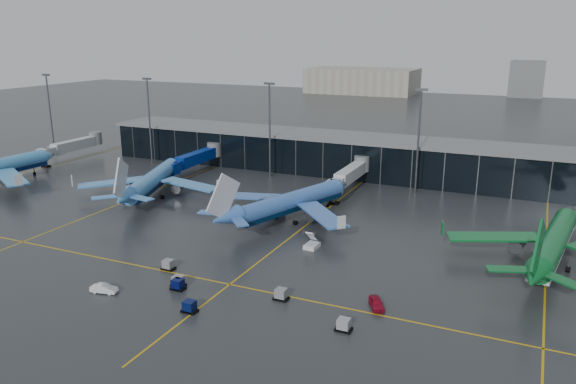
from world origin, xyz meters
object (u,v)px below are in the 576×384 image
at_px(airliner_arkefly, 152,170).
at_px(mobile_airstair, 312,244).
at_px(baggage_carts, 219,292).
at_px(service_van_red, 377,303).
at_px(airliner_klm_near, 292,191).
at_px(service_van_white, 104,288).
at_px(airliner_aer_lingus, 556,229).

relative_size(airliner_arkefly, mobile_airstair, 12.11).
height_order(baggage_carts, service_van_red, baggage_carts).
distance_m(airliner_arkefly, airliner_klm_near, 37.80).
distance_m(mobile_airstair, service_van_white, 37.15).
bearing_deg(mobile_airstair, baggage_carts, -99.08).
height_order(airliner_arkefly, baggage_carts, airliner_arkefly).
distance_m(airliner_klm_near, airliner_aer_lingus, 50.11).
relative_size(airliner_aer_lingus, service_van_red, 9.60).
distance_m(airliner_arkefly, service_van_white, 53.20).
bearing_deg(airliner_aer_lingus, airliner_klm_near, -176.08).
xyz_separation_m(baggage_carts, service_van_red, (22.33, 6.19, -0.02)).
bearing_deg(baggage_carts, service_van_red, 15.51).
relative_size(airliner_arkefly, service_van_red, 9.66).
distance_m(airliner_aer_lingus, baggage_carts, 56.63).
height_order(baggage_carts, mobile_airstair, mobile_airstair).
bearing_deg(airliner_aer_lingus, mobile_airstair, -158.13).
xyz_separation_m(airliner_aer_lingus, service_van_white, (-61.61, -39.98, -5.68)).
xyz_separation_m(airliner_klm_near, service_van_white, (-11.63, -43.60, -5.63)).
bearing_deg(airliner_klm_near, mobile_airstair, -34.51).
relative_size(airliner_arkefly, service_van_white, 9.96).
bearing_deg(airliner_aer_lingus, service_van_white, -138.96).
relative_size(airliner_klm_near, baggage_carts, 1.17).
distance_m(airliner_arkefly, baggage_carts, 58.65).
bearing_deg(airliner_arkefly, airliner_klm_near, -22.55).
bearing_deg(airliner_arkefly, airliner_aer_lingus, -22.83).
relative_size(airliner_arkefly, airliner_klm_near, 1.01).
distance_m(airliner_aer_lingus, service_van_white, 73.67).
height_order(airliner_klm_near, service_van_white, airliner_klm_near).
relative_size(airliner_arkefly, airliner_aer_lingus, 1.01).
height_order(airliner_klm_near, mobile_airstair, airliner_klm_near).
xyz_separation_m(airliner_klm_near, service_van_red, (27.26, -31.26, -5.59)).
height_order(airliner_arkefly, service_van_red, airliner_arkefly).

